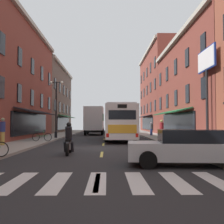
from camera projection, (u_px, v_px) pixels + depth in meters
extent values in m
cube|color=#28282B|center=(103.00, 149.00, 17.41)|extent=(34.80, 80.00, 0.10)
cube|color=#DBCC4C|center=(97.00, 182.00, 7.43)|extent=(0.14, 2.40, 0.01)
cube|color=#DBCC4C|center=(102.00, 154.00, 13.92)|extent=(0.14, 2.40, 0.01)
cube|color=#DBCC4C|center=(103.00, 144.00, 20.41)|extent=(0.14, 2.40, 0.01)
cube|color=#DBCC4C|center=(104.00, 139.00, 26.91)|extent=(0.14, 2.40, 0.01)
cube|color=#DBCC4C|center=(105.00, 136.00, 33.40)|extent=(0.14, 2.40, 0.01)
cube|color=#DBCC4C|center=(105.00, 134.00, 39.89)|extent=(0.14, 2.40, 0.01)
cube|color=#DBCC4C|center=(105.00, 132.00, 46.39)|extent=(0.14, 2.40, 0.01)
cube|color=#DBCC4C|center=(106.00, 131.00, 52.88)|extent=(0.14, 2.40, 0.01)
cube|color=silver|center=(17.00, 182.00, 7.38)|extent=(0.50, 2.80, 0.01)
cube|color=silver|center=(57.00, 182.00, 7.40)|extent=(0.50, 2.80, 0.01)
cube|color=silver|center=(97.00, 182.00, 7.43)|extent=(0.50, 2.80, 0.01)
cube|color=silver|center=(137.00, 181.00, 7.45)|extent=(0.50, 2.80, 0.01)
cube|color=silver|center=(176.00, 181.00, 7.47)|extent=(0.50, 2.80, 0.01)
cube|color=silver|center=(216.00, 181.00, 7.49)|extent=(0.50, 2.80, 0.01)
cube|color=gray|center=(11.00, 147.00, 17.31)|extent=(3.00, 80.00, 0.14)
cube|color=gray|center=(193.00, 147.00, 17.53)|extent=(3.00, 80.00, 0.14)
cube|color=#B2AD9E|center=(34.00, 26.00, 27.74)|extent=(0.44, 19.40, 0.40)
cube|color=black|center=(32.00, 124.00, 27.33)|extent=(0.10, 12.00, 2.10)
cube|color=black|center=(39.00, 112.00, 27.39)|extent=(1.38, 11.20, 0.44)
cube|color=black|center=(1.00, 87.00, 19.45)|extent=(0.10, 1.00, 1.60)
cube|color=black|center=(19.00, 93.00, 23.44)|extent=(0.10, 1.00, 1.60)
cube|color=black|center=(32.00, 98.00, 27.44)|extent=(0.10, 1.00, 1.60)
cube|color=black|center=(42.00, 101.00, 31.44)|extent=(0.10, 1.00, 1.60)
cube|color=black|center=(49.00, 103.00, 35.43)|extent=(0.10, 1.00, 1.60)
cube|color=black|center=(2.00, 43.00, 19.58)|extent=(0.10, 1.00, 1.60)
cube|color=black|center=(20.00, 57.00, 23.57)|extent=(0.10, 1.00, 1.60)
cube|color=black|center=(33.00, 66.00, 27.57)|extent=(0.10, 1.00, 1.60)
cube|color=black|center=(42.00, 74.00, 31.57)|extent=(0.10, 1.00, 1.60)
cube|color=black|center=(49.00, 79.00, 35.56)|extent=(0.10, 1.00, 1.60)
cube|color=brown|center=(41.00, 100.00, 47.41)|extent=(8.00, 19.90, 11.45)
cube|color=#B2AD9E|center=(64.00, 69.00, 47.70)|extent=(0.44, 19.40, 0.40)
cube|color=black|center=(64.00, 123.00, 47.31)|extent=(0.10, 12.00, 2.10)
cube|color=#1E6638|center=(68.00, 117.00, 47.37)|extent=(1.38, 11.20, 0.44)
cube|color=black|center=(55.00, 105.00, 39.43)|extent=(0.10, 1.00, 1.60)
cube|color=black|center=(60.00, 107.00, 43.42)|extent=(0.10, 1.00, 1.60)
cube|color=black|center=(64.00, 108.00, 47.42)|extent=(0.10, 1.00, 1.60)
cube|color=black|center=(67.00, 109.00, 51.42)|extent=(0.10, 1.00, 1.60)
cube|color=black|center=(70.00, 110.00, 55.41)|extent=(0.10, 1.00, 1.60)
cube|color=black|center=(55.00, 84.00, 39.56)|extent=(0.10, 1.00, 1.60)
cube|color=black|center=(60.00, 87.00, 43.55)|extent=(0.10, 1.00, 1.60)
cube|color=black|center=(64.00, 90.00, 47.55)|extent=(0.10, 1.00, 1.60)
cube|color=black|center=(67.00, 93.00, 51.55)|extent=(0.10, 1.00, 1.60)
cube|color=black|center=(70.00, 95.00, 55.54)|extent=(0.10, 1.00, 1.60)
cube|color=brown|center=(215.00, 88.00, 27.83)|extent=(8.00, 19.90, 10.51)
cube|color=#B2AD9E|center=(175.00, 41.00, 27.95)|extent=(0.44, 19.40, 0.40)
cube|color=black|center=(176.00, 124.00, 27.60)|extent=(0.10, 12.00, 2.10)
cube|color=#1E6638|center=(169.00, 112.00, 27.64)|extent=(1.38, 11.20, 0.44)
cube|color=black|center=(204.00, 88.00, 19.72)|extent=(0.10, 1.00, 1.60)
cube|color=black|center=(188.00, 94.00, 23.72)|extent=(0.10, 1.00, 1.60)
cube|color=black|center=(176.00, 98.00, 27.71)|extent=(0.10, 1.00, 1.60)
cube|color=black|center=(167.00, 101.00, 31.71)|extent=(0.10, 1.00, 1.60)
cube|color=black|center=(160.00, 103.00, 35.70)|extent=(0.10, 1.00, 1.60)
cube|color=black|center=(203.00, 45.00, 19.85)|extent=(0.10, 1.00, 1.60)
cube|color=black|center=(187.00, 58.00, 23.85)|extent=(0.10, 1.00, 1.60)
cube|color=black|center=(176.00, 67.00, 27.84)|extent=(0.10, 1.00, 1.60)
cube|color=black|center=(167.00, 74.00, 31.84)|extent=(0.10, 1.00, 1.60)
cube|color=black|center=(160.00, 79.00, 35.83)|extent=(0.10, 1.00, 1.60)
cube|color=brown|center=(170.00, 92.00, 47.89)|extent=(8.00, 19.90, 14.38)
cube|color=#B2AD9E|center=(146.00, 53.00, 48.09)|extent=(0.44, 19.40, 0.40)
cube|color=black|center=(147.00, 123.00, 47.58)|extent=(0.10, 12.00, 2.10)
cube|color=black|center=(143.00, 117.00, 47.62)|extent=(1.38, 11.20, 0.44)
cube|color=black|center=(155.00, 105.00, 39.70)|extent=(0.10, 1.00, 1.60)
cube|color=black|center=(151.00, 107.00, 43.70)|extent=(0.10, 1.00, 1.60)
cube|color=black|center=(147.00, 108.00, 47.69)|extent=(0.10, 1.00, 1.60)
cube|color=black|center=(144.00, 109.00, 51.69)|extent=(0.10, 1.00, 1.60)
cube|color=black|center=(141.00, 110.00, 55.68)|extent=(0.10, 1.00, 1.60)
cube|color=black|center=(155.00, 84.00, 39.83)|extent=(0.10, 1.00, 1.60)
cube|color=black|center=(151.00, 87.00, 43.83)|extent=(0.10, 1.00, 1.60)
cube|color=black|center=(147.00, 90.00, 47.82)|extent=(0.10, 1.00, 1.60)
cube|color=black|center=(144.00, 93.00, 51.82)|extent=(0.10, 1.00, 1.60)
cube|color=black|center=(141.00, 95.00, 55.81)|extent=(0.10, 1.00, 1.60)
cube|color=black|center=(155.00, 62.00, 39.96)|extent=(0.10, 1.00, 1.60)
cube|color=black|center=(150.00, 68.00, 43.96)|extent=(0.10, 1.00, 1.60)
cube|color=black|center=(147.00, 72.00, 47.95)|extent=(0.10, 1.00, 1.60)
cube|color=black|center=(144.00, 76.00, 51.95)|extent=(0.10, 1.00, 1.60)
cube|color=black|center=(141.00, 80.00, 55.94)|extent=(0.10, 1.00, 1.60)
cylinder|color=black|center=(207.00, 107.00, 18.24)|extent=(0.18, 0.18, 5.15)
cylinder|color=black|center=(208.00, 143.00, 18.14)|extent=(0.40, 0.40, 0.24)
cube|color=navy|center=(206.00, 59.00, 18.37)|extent=(0.10, 3.08, 1.49)
cube|color=silver|center=(206.00, 59.00, 18.37)|extent=(0.04, 2.92, 1.33)
cube|color=silver|center=(207.00, 59.00, 18.37)|extent=(0.04, 2.92, 1.33)
cube|color=silver|center=(119.00, 122.00, 25.67)|extent=(2.55, 11.22, 2.74)
cube|color=silver|center=(119.00, 107.00, 25.73)|extent=(2.35, 10.02, 0.16)
cube|color=black|center=(119.00, 120.00, 25.98)|extent=(2.59, 8.82, 0.96)
cube|color=maroon|center=(119.00, 134.00, 25.62)|extent=(2.58, 10.82, 0.36)
cube|color=black|center=(117.00, 120.00, 31.24)|extent=(2.25, 0.12, 1.10)
cube|color=black|center=(122.00, 115.00, 20.12)|extent=(2.05, 0.12, 0.70)
cube|color=gold|center=(122.00, 129.00, 20.07)|extent=(2.15, 0.10, 0.64)
cube|color=black|center=(122.00, 106.00, 20.14)|extent=(0.70, 0.10, 0.28)
cube|color=red|center=(108.00, 135.00, 20.02)|extent=(0.20, 0.08, 0.28)
cube|color=red|center=(137.00, 135.00, 20.06)|extent=(0.20, 0.08, 0.28)
cylinder|color=black|center=(107.00, 133.00, 29.20)|extent=(0.30, 1.00, 1.00)
cylinder|color=black|center=(128.00, 133.00, 29.25)|extent=(0.30, 1.00, 1.00)
cylinder|color=black|center=(107.00, 136.00, 22.49)|extent=(0.30, 1.00, 1.00)
cylinder|color=black|center=(135.00, 136.00, 22.53)|extent=(0.30, 1.00, 1.00)
cube|color=white|center=(96.00, 123.00, 39.50)|extent=(2.34, 2.51, 2.40)
cube|color=black|center=(96.00, 118.00, 40.73)|extent=(2.00, 0.13, 0.80)
cube|color=silver|center=(94.00, 119.00, 35.92)|extent=(2.47, 4.78, 3.02)
cube|color=#196633|center=(103.00, 117.00, 35.93)|extent=(0.10, 2.85, 0.90)
cube|color=black|center=(95.00, 131.00, 37.09)|extent=(2.01, 6.85, 0.24)
cylinder|color=black|center=(88.00, 131.00, 39.25)|extent=(0.29, 0.90, 0.90)
cylinder|color=black|center=(103.00, 131.00, 39.26)|extent=(0.29, 0.90, 0.90)
cylinder|color=black|center=(85.00, 132.00, 35.13)|extent=(0.29, 0.90, 0.90)
cylinder|color=black|center=(102.00, 132.00, 35.14)|extent=(0.29, 0.90, 0.90)
cube|color=silver|center=(187.00, 151.00, 10.22)|extent=(4.63, 2.15, 0.65)
cube|color=black|center=(192.00, 136.00, 10.23)|extent=(2.55, 1.83, 0.51)
cylinder|color=black|center=(148.00, 160.00, 9.46)|extent=(0.66, 0.27, 0.64)
cylinder|color=black|center=(145.00, 154.00, 11.15)|extent=(0.66, 0.27, 0.64)
cylinder|color=black|center=(222.00, 155.00, 10.96)|extent=(0.66, 0.27, 0.64)
cube|color=silver|center=(96.00, 129.00, 47.77)|extent=(1.84, 4.47, 0.68)
cube|color=black|center=(96.00, 126.00, 47.61)|extent=(1.68, 2.41, 0.44)
cube|color=red|center=(91.00, 128.00, 45.56)|extent=(0.20, 0.06, 0.14)
cube|color=red|center=(100.00, 128.00, 45.58)|extent=(0.20, 0.06, 0.14)
cylinder|color=black|center=(92.00, 130.00, 49.28)|extent=(0.22, 0.64, 0.64)
cylinder|color=black|center=(101.00, 130.00, 49.31)|extent=(0.22, 0.64, 0.64)
cylinder|color=black|center=(91.00, 131.00, 46.21)|extent=(0.22, 0.64, 0.64)
cylinder|color=black|center=(101.00, 131.00, 46.24)|extent=(0.22, 0.64, 0.64)
cylinder|color=black|center=(70.00, 147.00, 14.63)|extent=(0.12, 0.62, 0.62)
cylinder|color=black|center=(67.00, 150.00, 13.18)|extent=(0.14, 0.62, 0.62)
cylinder|color=#B2B2B7|center=(70.00, 142.00, 14.52)|extent=(0.08, 0.33, 0.68)
ellipsoid|color=navy|center=(69.00, 138.00, 14.10)|extent=(0.34, 0.57, 0.28)
cube|color=black|center=(68.00, 140.00, 13.70)|extent=(0.28, 0.57, 0.12)
cube|color=#B2B2B7|center=(69.00, 147.00, 13.91)|extent=(0.25, 0.41, 0.30)
cylinder|color=#B2B2B7|center=(70.00, 134.00, 14.43)|extent=(0.62, 0.06, 0.04)
cylinder|color=black|center=(69.00, 133.00, 13.79)|extent=(0.35, 0.47, 0.66)
sphere|color=black|center=(69.00, 125.00, 13.91)|extent=(0.26, 0.26, 0.26)
cylinder|color=black|center=(65.00, 147.00, 13.78)|extent=(0.15, 0.36, 0.56)
cylinder|color=black|center=(72.00, 147.00, 13.80)|extent=(0.15, 0.36, 0.56)
torus|color=black|center=(36.00, 137.00, 22.04)|extent=(0.66, 0.18, 0.66)
torus|color=black|center=(48.00, 137.00, 21.84)|extent=(0.66, 0.18, 0.66)
cylinder|color=#1E7F3F|center=(42.00, 136.00, 21.94)|extent=(0.98, 0.25, 0.04)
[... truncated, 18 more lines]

